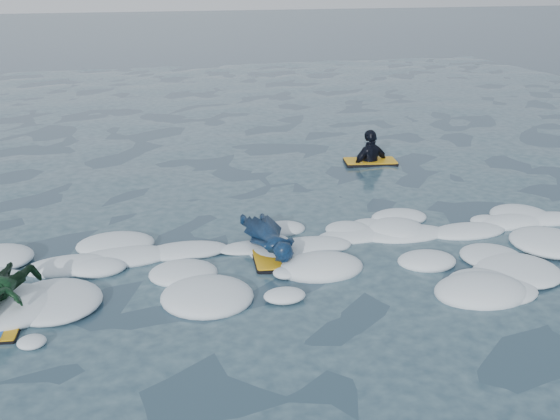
# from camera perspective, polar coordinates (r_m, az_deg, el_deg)

# --- Properties ---
(ground) EXTENTS (120.00, 120.00, 0.00)m
(ground) POSITION_cam_1_polar(r_m,az_deg,el_deg) (8.22, -3.16, -7.66)
(ground) COLOR #1B2C42
(ground) RESTS_ON ground
(foam_band) EXTENTS (12.00, 3.10, 0.30)m
(foam_band) POSITION_cam_1_polar(r_m,az_deg,el_deg) (9.14, -4.55, -4.84)
(foam_band) COLOR white
(foam_band) RESTS_ON ground
(prone_woman_unit) EXTENTS (0.69, 1.59, 0.40)m
(prone_woman_unit) POSITION_cam_1_polar(r_m,az_deg,el_deg) (9.55, -0.86, -2.35)
(prone_woman_unit) COLOR black
(prone_woman_unit) RESTS_ON ground
(prone_child_unit) EXTENTS (1.08, 1.39, 0.49)m
(prone_child_unit) POSITION_cam_1_polar(r_m,az_deg,el_deg) (8.34, -21.80, -6.79)
(prone_child_unit) COLOR black
(prone_child_unit) RESTS_ON ground
(waiting_rider_unit) EXTENTS (1.12, 0.75, 1.55)m
(waiting_rider_unit) POSITION_cam_1_polar(r_m,az_deg,el_deg) (14.15, 7.33, 3.46)
(waiting_rider_unit) COLOR black
(waiting_rider_unit) RESTS_ON ground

